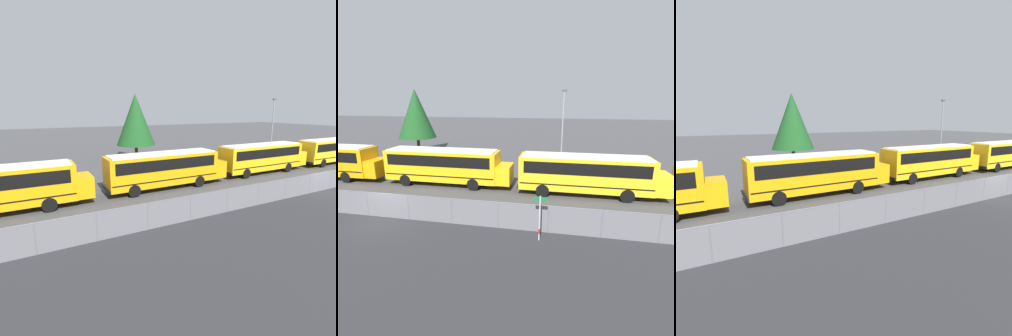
% 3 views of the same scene
% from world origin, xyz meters
% --- Properties ---
extents(ground_plane, '(200.00, 200.00, 0.00)m').
position_xyz_m(ground_plane, '(0.00, 0.00, 0.00)').
color(ground_plane, '#424244').
extents(fence, '(99.16, 0.07, 1.71)m').
position_xyz_m(fence, '(-0.00, -0.00, 0.87)').
color(fence, '#9EA0A5').
rests_on(fence, ground_plane).
extents(school_bus_2, '(11.71, 2.52, 3.31)m').
position_xyz_m(school_bus_2, '(-11.64, 7.18, 1.97)').
color(school_bus_2, orange).
rests_on(school_bus_2, ground_plane).
extents(school_bus_3, '(11.71, 2.52, 3.31)m').
position_xyz_m(school_bus_3, '(0.86, 7.43, 1.97)').
color(school_bus_3, yellow).
rests_on(school_bus_3, ground_plane).
extents(school_bus_4, '(11.71, 2.52, 3.31)m').
position_xyz_m(school_bus_4, '(13.28, 7.06, 1.97)').
color(school_bus_4, yellow).
rests_on(school_bus_4, ground_plane).
extents(light_pole, '(0.60, 0.24, 8.69)m').
position_xyz_m(light_pole, '(11.27, 15.40, 4.74)').
color(light_pole, gray).
rests_on(light_pole, ground_plane).
extents(tree_2, '(5.31, 5.31, 9.17)m').
position_xyz_m(tree_2, '(-9.31, 20.67, 5.71)').
color(tree_2, '#51381E').
rests_on(tree_2, ground_plane).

